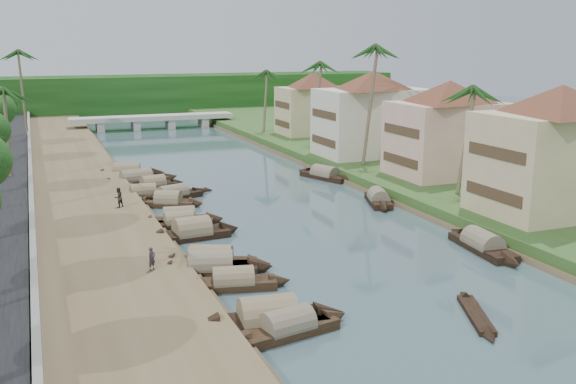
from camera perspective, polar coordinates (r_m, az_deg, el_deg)
name	(u,v)px	position (r m, az deg, el deg)	size (l,w,h in m)	color
ground	(329,245)	(47.47, 3.68, -4.74)	(220.00, 220.00, 0.00)	#3D555C
left_bank	(81,200)	(62.48, -17.93, -0.64)	(10.00, 180.00, 0.80)	brown
right_bank	(406,171)	(73.30, 10.43, 1.88)	(16.00, 180.00, 1.20)	#2F5522
retaining_wall	(31,193)	(62.18, -21.85, -0.11)	(0.40, 180.00, 1.10)	slate
treeline	(129,95)	(142.52, -13.97, 8.39)	(120.00, 14.00, 8.00)	#10350E
bridge	(153,119)	(115.17, -11.93, 6.35)	(28.00, 4.00, 2.40)	#AFAFA3
building_near	(558,148)	(55.27, 22.85, 3.59)	(14.85, 14.85, 10.20)	beige
building_mid	(448,127)	(68.07, 14.02, 5.59)	(14.11, 14.11, 9.70)	beige
building_far	(372,112)	(79.26, 7.52, 7.03)	(15.59, 15.59, 10.20)	beige
building_distant	(313,103)	(97.57, 2.26, 7.93)	(12.62, 12.62, 9.20)	beige
sampan_0	(288,328)	(33.18, -0.03, -11.99)	(7.72, 2.88, 2.02)	black
sampan_1	(268,320)	(34.09, -1.80, -11.27)	(8.85, 2.95, 2.54)	black
sampan_2	(233,282)	(39.22, -4.87, -8.01)	(7.36, 2.96, 1.95)	black
sampan_3	(211,267)	(41.86, -6.86, -6.67)	(8.41, 3.95, 2.22)	black
sampan_4	(211,262)	(42.77, -6.87, -6.23)	(8.23, 5.00, 2.32)	black
sampan_5	(192,233)	(49.47, -8.50, -3.61)	(7.94, 2.56, 2.47)	black
sampan_6	(179,220)	(53.26, -9.64, -2.46)	(7.68, 2.92, 2.24)	black
sampan_7	(179,223)	(52.48, -9.69, -2.71)	(6.79, 1.68, 1.85)	black
sampan_8	(168,202)	(59.53, -10.59, -0.87)	(6.72, 4.47, 2.10)	black
sampan_9	(173,195)	(62.08, -10.20, -0.28)	(7.99, 4.10, 2.03)	black
sampan_10	(143,194)	(63.29, -12.74, -0.15)	(7.06, 1.83, 1.97)	black
sampan_11	(153,185)	(67.08, -11.89, 0.63)	(7.00, 2.57, 2.00)	black
sampan_12	(136,180)	(70.10, -13.32, 1.09)	(9.52, 2.89, 2.23)	black
sampan_13	(127,173)	(73.98, -14.11, 1.66)	(8.69, 3.60, 2.32)	black
sampan_14	(482,245)	(48.08, 16.90, -4.54)	(2.58, 9.13, 2.18)	black
sampan_15	(378,199)	(60.03, 8.04, -0.66)	(3.90, 7.63, 2.05)	black
sampan_16	(325,175)	(70.65, 3.32, 1.51)	(4.61, 8.80, 2.15)	black
canoe_0	(476,315)	(36.83, 16.35, -10.45)	(3.48, 6.61, 0.90)	black
canoe_1	(226,271)	(42.05, -5.52, -7.00)	(4.27, 2.62, 0.71)	black
canoe_2	(189,191)	(65.11, -8.75, 0.11)	(4.74, 1.70, 0.68)	black
palm_1	(466,91)	(59.02, 15.52, 8.64)	(3.20, 3.20, 11.00)	#776A4F
palm_2	(368,50)	(71.82, 7.16, 12.42)	(3.20, 3.20, 14.56)	#776A4F
palm_3	(315,65)	(87.05, 2.40, 11.20)	(3.20, 3.20, 12.36)	#776A4F
palm_6	(3,92)	(69.85, -23.98, 8.12)	(3.20, 3.20, 10.21)	#776A4F
palm_7	(264,73)	(99.88, -2.15, 10.53)	(3.20, 3.20, 10.76)	#776A4F
palm_8	(20,54)	(102.76, -22.75, 11.28)	(3.20, 3.20, 13.64)	#776A4F
tree_6	(393,108)	(84.76, 9.35, 7.38)	(4.94, 4.94, 7.34)	#403324
person_near	(152,259)	(40.61, -12.01, -5.82)	(0.54, 0.35, 1.47)	#2D2A33
person_far	(118,197)	(56.75, -14.84, -0.46)	(0.84, 0.65, 1.72)	#312A22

